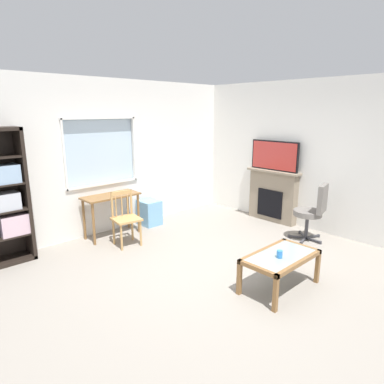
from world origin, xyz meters
name	(u,v)px	position (x,y,z in m)	size (l,w,h in m)	color
ground	(210,273)	(0.00, 0.00, -0.01)	(6.32, 6.06, 0.02)	gray
wall_back_with_window	(112,157)	(0.02, 2.53, 1.36)	(5.32, 0.15, 2.74)	white
wall_right	(314,156)	(2.72, 0.00, 1.37)	(0.12, 5.26, 2.74)	white
desk_under_window	(111,202)	(-0.25, 2.18, 0.63)	(0.99, 0.44, 0.75)	brown
wooden_chair	(125,218)	(-0.29, 1.67, 0.46)	(0.47, 0.46, 0.90)	tan
plastic_drawer_unit	(149,212)	(0.60, 2.23, 0.24)	(0.35, 0.40, 0.48)	#72ADDB
fireplace	(273,195)	(2.56, 0.72, 0.52)	(0.26, 1.12, 1.04)	gray
tv	(274,156)	(2.55, 0.72, 1.33)	(0.06, 1.03, 0.58)	black
office_chair	(313,209)	(2.13, -0.37, 0.55)	(0.58, 0.57, 1.00)	slate
coffee_table	(281,260)	(0.32, -0.89, 0.38)	(1.02, 0.56, 0.45)	#8C9E99
sippy_cup	(280,254)	(0.24, -0.92, 0.50)	(0.07, 0.07, 0.09)	#337FD6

